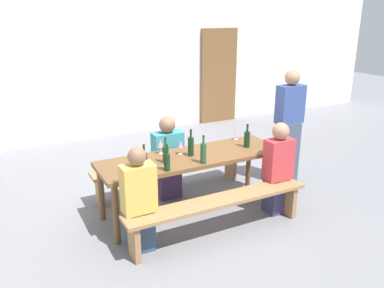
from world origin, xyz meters
The scene contains 19 objects.
ground_plane centered at (0.00, 0.00, 0.00)m, with size 24.00×24.00×0.00m, color slate.
back_wall centered at (0.00, 3.76, 1.60)m, with size 14.00×0.20×3.20m, color white.
wooden_door centered at (2.57, 3.62, 1.05)m, with size 0.90×0.06×2.10m, color brown.
tasting_table centered at (0.00, 0.00, 0.67)m, with size 2.32×0.72×0.75m.
bench_near centered at (0.00, -0.66, 0.36)m, with size 2.22×0.30×0.45m.
bench_far centered at (0.00, 0.66, 0.36)m, with size 2.22×0.30×0.45m.
wine_bottle_0 centered at (-0.38, -0.07, 0.86)m, with size 0.07×0.07×0.31m.
wine_bottle_1 centered at (0.00, -0.29, 0.88)m, with size 0.07×0.07×0.34m.
wine_bottle_2 centered at (-0.70, -0.22, 0.87)m, with size 0.07×0.07×0.32m.
wine_bottle_3 centered at (-0.47, -0.30, 0.86)m, with size 0.07×0.07×0.31m.
wine_bottle_4 centered at (0.78, -0.04, 0.86)m, with size 0.08×0.08×0.31m.
wine_bottle_5 centered at (-0.01, 0.01, 0.88)m, with size 0.07×0.07×0.34m.
wine_glass_0 centered at (0.84, 0.30, 0.87)m, with size 0.07×0.07×0.17m.
wine_glass_1 centered at (-0.31, 0.25, 0.88)m, with size 0.07×0.07×0.18m.
wine_glass_2 centered at (-0.10, 0.12, 0.87)m, with size 0.07×0.07×0.18m.
seated_guest_near_0 centered at (-0.89, -0.51, 0.55)m, with size 0.35×0.24×1.15m.
seated_guest_near_1 centered at (0.94, -0.51, 0.57)m, with size 0.35×0.24×1.17m.
seated_guest_far_0 centered at (-0.10, 0.51, 0.55)m, with size 0.41×0.24×1.14m.
standing_host centered at (1.66, 0.17, 0.82)m, with size 0.39×0.24×1.67m.
Camera 1 is at (-2.09, -4.02, 2.42)m, focal length 36.75 mm.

